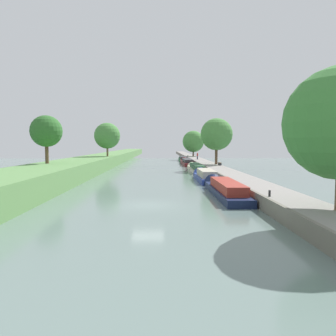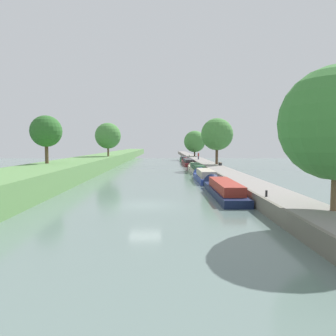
{
  "view_description": "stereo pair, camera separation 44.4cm",
  "coord_description": "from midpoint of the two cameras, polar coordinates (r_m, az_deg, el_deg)",
  "views": [
    {
      "loc": [
        1.06,
        -24.43,
        4.77
      ],
      "look_at": [
        2.08,
        24.58,
        1.0
      ],
      "focal_mm": 33.89,
      "sensor_mm": 36.0,
      "label": 1
    },
    {
      "loc": [
        1.51,
        -24.44,
        4.77
      ],
      "look_at": [
        2.08,
        24.58,
        1.0
      ],
      "focal_mm": 33.89,
      "sensor_mm": 36.0,
      "label": 2
    }
  ],
  "objects": [
    {
      "name": "ground_plane",
      "position": [
        24.93,
        -4.15,
        -6.65
      ],
      "size": [
        160.0,
        160.0,
        0.0
      ],
      "primitive_type": "plane",
      "color": "slate"
    },
    {
      "name": "right_towpath",
      "position": [
        26.3,
        18.35,
        -5.14
      ],
      "size": [
        3.23,
        260.0,
        1.03
      ],
      "color": "gray",
      "rests_on": "ground_plane"
    },
    {
      "name": "stone_quay",
      "position": [
        25.77,
        14.69,
        -5.2
      ],
      "size": [
        0.25,
        260.0,
        1.08
      ],
      "color": "#6B665B",
      "rests_on": "ground_plane"
    },
    {
      "name": "narrowboat_navy",
      "position": [
        30.14,
        9.65,
        -3.68
      ],
      "size": [
        2.17,
        12.97,
        2.14
      ],
      "color": "#141E42",
      "rests_on": "ground_plane"
    },
    {
      "name": "narrowboat_blue",
      "position": [
        41.64,
        6.34,
        -1.41
      ],
      "size": [
        2.13,
        10.28,
        2.18
      ],
      "color": "#283D93",
      "rests_on": "ground_plane"
    },
    {
      "name": "narrowboat_cream",
      "position": [
        55.14,
        4.84,
        -0.03
      ],
      "size": [
        1.86,
        15.72,
        1.91
      ],
      "color": "beige",
      "rests_on": "ground_plane"
    },
    {
      "name": "narrowboat_maroon",
      "position": [
        72.74,
        3.22,
        1.08
      ],
      "size": [
        2.18,
        16.07,
        2.07
      ],
      "color": "maroon",
      "rests_on": "ground_plane"
    },
    {
      "name": "narrowboat_green",
      "position": [
        87.24,
        2.52,
        1.62
      ],
      "size": [
        1.9,
        11.28,
        1.89
      ],
      "color": "#1E6033",
      "rests_on": "ground_plane"
    },
    {
      "name": "tree_rightbank_midnear",
      "position": [
        58.34,
        8.5,
        6.01
      ],
      "size": [
        5.79,
        5.79,
        8.34
      ],
      "color": "brown",
      "rests_on": "right_towpath"
    },
    {
      "name": "tree_rightbank_midfar",
      "position": [
        95.02,
        4.44,
        4.78
      ],
      "size": [
        6.38,
        6.38,
        7.59
      ],
      "color": "#4C3828",
      "rests_on": "right_towpath"
    },
    {
      "name": "tree_leftbank_downstream",
      "position": [
        43.5,
        -21.34,
        6.17
      ],
      "size": [
        4.01,
        4.01,
        6.14
      ],
      "color": "brown",
      "rests_on": "left_grassy_bank"
    },
    {
      "name": "tree_leftbank_upstream",
      "position": [
        64.86,
        -11.07,
        5.71
      ],
      "size": [
        5.16,
        5.16,
        6.71
      ],
      "color": "brown",
      "rests_on": "left_grassy_bank"
    },
    {
      "name": "person_walking",
      "position": [
        75.66,
        5.14,
        2.21
      ],
      "size": [
        0.34,
        0.34,
        1.66
      ],
      "color": "#282D42",
      "rests_on": "right_towpath"
    },
    {
      "name": "mooring_bollard_near",
      "position": [
        23.57,
        17.29,
        -4.38
      ],
      "size": [
        0.16,
        0.16,
        0.45
      ],
      "color": "black",
      "rests_on": "right_towpath"
    },
    {
      "name": "mooring_bollard_far",
      "position": [
        91.99,
        3.46,
        2.2
      ],
      "size": [
        0.16,
        0.16,
        0.45
      ],
      "color": "black",
      "rests_on": "right_towpath"
    },
    {
      "name": "park_bench",
      "position": [
        55.71,
        9.07,
        0.85
      ],
      "size": [
        0.44,
        1.5,
        0.47
      ],
      "color": "#333338",
      "rests_on": "right_towpath"
    }
  ]
}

